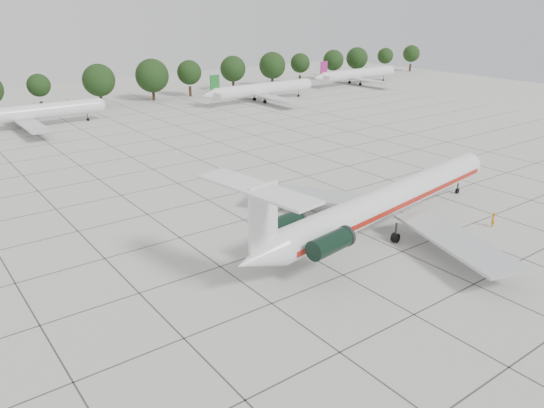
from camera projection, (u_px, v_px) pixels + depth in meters
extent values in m
plane|color=beige|center=(288.00, 244.00, 53.57)|extent=(260.00, 260.00, 0.00)
cube|color=#383838|center=(212.00, 202.00, 64.80)|extent=(170.00, 170.00, 0.02)
cylinder|color=silver|center=(392.00, 198.00, 56.46)|extent=(34.59, 8.10, 3.16)
sphere|color=silver|center=(467.00, 165.00, 67.84)|extent=(3.16, 3.16, 3.16)
cone|color=silver|center=(259.00, 257.00, 43.50)|extent=(5.20, 3.82, 3.16)
cube|color=#9F190E|center=(380.00, 197.00, 57.60)|extent=(33.19, 4.89, 0.53)
cube|color=#9F190E|center=(405.00, 204.00, 55.49)|extent=(33.19, 4.89, 0.53)
cube|color=#B7BABC|center=(316.00, 196.00, 61.04)|extent=(11.57, 14.43, 0.29)
cube|color=#B7BABC|center=(456.00, 240.00, 49.65)|extent=(8.35, 15.03, 0.29)
cube|color=black|center=(288.00, 227.00, 48.61)|extent=(2.27, 1.54, 0.24)
cylinder|color=black|center=(283.00, 225.00, 49.05)|extent=(4.81, 2.46, 1.82)
cube|color=black|center=(325.00, 241.00, 45.77)|extent=(2.27, 1.54, 0.24)
cylinder|color=black|center=(331.00, 243.00, 45.32)|extent=(4.81, 2.46, 1.82)
cube|color=silver|center=(263.00, 218.00, 42.61)|extent=(3.07, 0.71, 5.75)
cube|color=silver|center=(257.00, 188.00, 41.21)|extent=(4.50, 11.79, 0.21)
cylinder|color=black|center=(458.00, 187.00, 67.45)|extent=(0.22, 0.22, 1.82)
cylinder|color=black|center=(457.00, 191.00, 67.66)|extent=(0.70, 0.36, 0.67)
cylinder|color=black|center=(356.00, 218.00, 56.96)|extent=(0.26, 0.26, 1.72)
cylinder|color=black|center=(356.00, 224.00, 57.24)|extent=(1.03, 0.71, 0.96)
cylinder|color=black|center=(396.00, 231.00, 53.67)|extent=(0.26, 0.26, 1.72)
cylinder|color=black|center=(395.00, 238.00, 53.95)|extent=(1.03, 0.71, 0.96)
imported|color=#C9780B|center=(493.00, 220.00, 57.45)|extent=(0.72, 0.65, 1.66)
cylinder|color=silver|center=(28.00, 113.00, 101.30)|extent=(27.20, 3.00, 3.00)
cube|color=#B7BABC|center=(24.00, 120.00, 101.17)|extent=(3.50, 27.20, 0.25)
cylinder|color=black|center=(22.00, 125.00, 103.32)|extent=(0.80, 0.45, 0.80)
cylinder|color=black|center=(28.00, 129.00, 100.02)|extent=(0.80, 0.45, 0.80)
cylinder|color=silver|center=(263.00, 89.00, 128.45)|extent=(27.20, 3.00, 3.00)
cube|color=#B7BABC|center=(260.00, 95.00, 128.32)|extent=(3.50, 27.20, 0.25)
cube|color=#166423|center=(215.00, 83.00, 120.02)|extent=(2.40, 0.25, 3.60)
cylinder|color=black|center=(254.00, 99.00, 130.47)|extent=(0.80, 0.45, 0.80)
cylinder|color=black|center=(265.00, 102.00, 127.17)|extent=(0.80, 0.45, 0.80)
cylinder|color=silver|center=(358.00, 74.00, 155.23)|extent=(27.20, 3.00, 3.00)
cube|color=#B7BABC|center=(355.00, 78.00, 155.10)|extent=(3.50, 27.20, 0.25)
cube|color=#931A69|center=(324.00, 68.00, 146.80)|extent=(2.40, 0.25, 3.60)
cylinder|color=black|center=(350.00, 82.00, 157.25)|extent=(0.80, 0.45, 0.80)
cylinder|color=black|center=(360.00, 84.00, 153.95)|extent=(0.80, 0.45, 0.80)
cylinder|color=#332114|center=(42.00, 107.00, 115.90)|extent=(0.70, 0.70, 2.50)
sphere|color=black|center=(39.00, 85.00, 114.20)|extent=(4.93, 4.93, 4.93)
cylinder|color=#332114|center=(101.00, 101.00, 123.26)|extent=(0.70, 0.70, 2.50)
sphere|color=black|center=(99.00, 80.00, 121.56)|extent=(7.40, 7.40, 7.40)
cylinder|color=#332114|center=(154.00, 95.00, 130.62)|extent=(0.70, 0.70, 2.50)
sphere|color=black|center=(152.00, 76.00, 128.91)|extent=(8.08, 8.08, 8.08)
cylinder|color=#332114|center=(190.00, 91.00, 136.30)|extent=(0.70, 0.70, 2.50)
sphere|color=black|center=(189.00, 72.00, 134.60)|extent=(6.17, 6.17, 6.17)
cylinder|color=#332114|center=(233.00, 87.00, 143.66)|extent=(0.70, 0.70, 2.50)
sphere|color=black|center=(233.00, 69.00, 141.95)|extent=(6.82, 6.82, 6.82)
cylinder|color=#332114|center=(272.00, 82.00, 151.02)|extent=(0.70, 0.70, 2.50)
sphere|color=black|center=(272.00, 65.00, 149.31)|extent=(7.44, 7.44, 7.44)
cylinder|color=#332114|center=(300.00, 80.00, 156.70)|extent=(0.70, 0.70, 2.50)
sphere|color=black|center=(300.00, 63.00, 155.00)|extent=(5.66, 5.66, 5.66)
cylinder|color=#332114|center=(333.00, 76.00, 164.06)|extent=(0.70, 0.70, 2.50)
sphere|color=black|center=(333.00, 60.00, 162.35)|extent=(6.25, 6.25, 6.25)
cylinder|color=#332114|center=(356.00, 73.00, 169.74)|extent=(0.70, 0.70, 2.50)
sphere|color=black|center=(357.00, 58.00, 168.04)|extent=(6.79, 6.79, 6.79)
cylinder|color=#332114|center=(384.00, 70.00, 177.10)|extent=(0.70, 0.70, 2.50)
sphere|color=black|center=(385.00, 56.00, 175.39)|extent=(5.16, 5.16, 5.16)
cylinder|color=#332114|center=(410.00, 68.00, 184.45)|extent=(0.70, 0.70, 2.50)
sphere|color=black|center=(411.00, 54.00, 182.75)|extent=(5.68, 5.68, 5.68)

